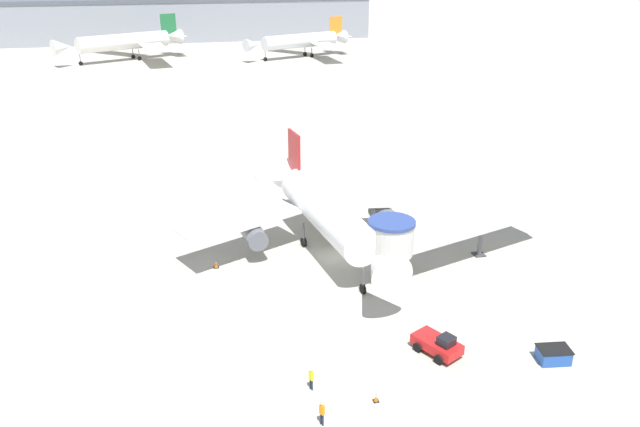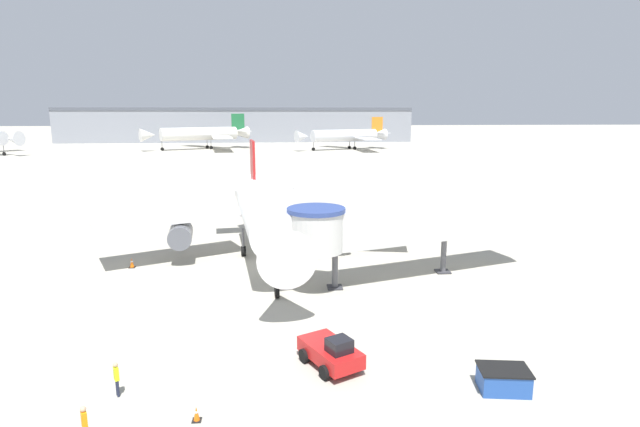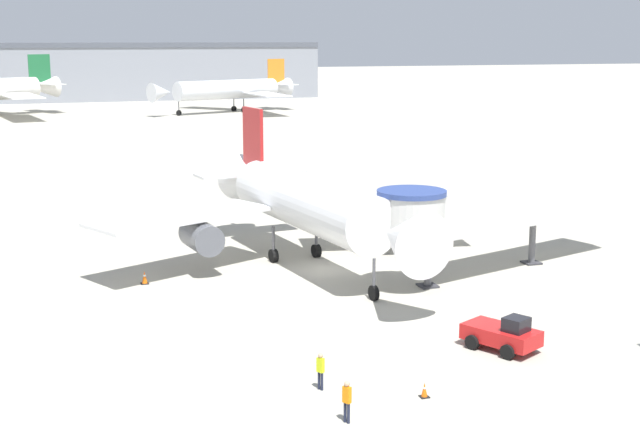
{
  "view_description": "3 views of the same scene",
  "coord_description": "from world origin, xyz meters",
  "px_view_note": "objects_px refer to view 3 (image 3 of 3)",
  "views": [
    {
      "loc": [
        -14.12,
        -52.4,
        27.11
      ],
      "look_at": [
        -1.76,
        -0.44,
        4.89
      ],
      "focal_mm": 35.0,
      "sensor_mm": 36.0,
      "label": 1
    },
    {
      "loc": [
        0.73,
        -40.11,
        12.71
      ],
      "look_at": [
        3.88,
        -1.13,
        4.62
      ],
      "focal_mm": 28.0,
      "sensor_mm": 36.0,
      "label": 2
    },
    {
      "loc": [
        -18.36,
        -52.97,
        14.77
      ],
      "look_at": [
        0.09,
        1.26,
        3.5
      ],
      "focal_mm": 50.0,
      "sensor_mm": 36.0,
      "label": 3
    }
  ],
  "objects_px": {
    "traffic_cone_port_wing": "(145,278)",
    "background_jet_orange_tail": "(230,89)",
    "jet_bridge": "(490,206)",
    "pushback_tug_red": "(503,334)",
    "main_airplane": "(305,203)",
    "ground_crew_wing_walker": "(320,369)",
    "ground_crew_marshaller": "(347,399)",
    "traffic_cone_apron_front": "(424,390)"
  },
  "relations": [
    {
      "from": "ground_crew_wing_walker",
      "to": "background_jet_orange_tail",
      "type": "xyz_separation_m",
      "value": [
        29.64,
        144.11,
        3.7
      ]
    },
    {
      "from": "traffic_cone_apron_front",
      "to": "background_jet_orange_tail",
      "type": "distance_m",
      "value": 148.6
    },
    {
      "from": "ground_crew_marshaller",
      "to": "ground_crew_wing_walker",
      "type": "xyz_separation_m",
      "value": [
        0.1,
        3.49,
        -0.04
      ]
    },
    {
      "from": "jet_bridge",
      "to": "traffic_cone_port_wing",
      "type": "relative_size",
      "value": 23.97
    },
    {
      "from": "jet_bridge",
      "to": "traffic_cone_apron_front",
      "type": "distance_m",
      "value": 21.46
    },
    {
      "from": "main_airplane",
      "to": "ground_crew_wing_walker",
      "type": "distance_m",
      "value": 21.75
    },
    {
      "from": "main_airplane",
      "to": "ground_crew_marshaller",
      "type": "relative_size",
      "value": 16.44
    },
    {
      "from": "traffic_cone_port_wing",
      "to": "ground_crew_wing_walker",
      "type": "height_order",
      "value": "ground_crew_wing_walker"
    },
    {
      "from": "main_airplane",
      "to": "background_jet_orange_tail",
      "type": "bearing_deg",
      "value": 71.57
    },
    {
      "from": "main_airplane",
      "to": "traffic_cone_apron_front",
      "type": "distance_m",
      "value": 23.26
    },
    {
      "from": "traffic_cone_port_wing",
      "to": "ground_crew_marshaller",
      "type": "distance_m",
      "value": 23.33
    },
    {
      "from": "pushback_tug_red",
      "to": "traffic_cone_apron_front",
      "type": "height_order",
      "value": "pushback_tug_red"
    },
    {
      "from": "pushback_tug_red",
      "to": "ground_crew_marshaller",
      "type": "bearing_deg",
      "value": -178.91
    },
    {
      "from": "pushback_tug_red",
      "to": "ground_crew_wing_walker",
      "type": "height_order",
      "value": "pushback_tug_red"
    },
    {
      "from": "jet_bridge",
      "to": "pushback_tug_red",
      "type": "xyz_separation_m",
      "value": [
        -6.43,
        -12.9,
        -3.62
      ]
    },
    {
      "from": "ground_crew_marshaller",
      "to": "traffic_cone_port_wing",
      "type": "bearing_deg",
      "value": 162.78
    },
    {
      "from": "jet_bridge",
      "to": "background_jet_orange_tail",
      "type": "xyz_separation_m",
      "value": [
        13.29,
        129.32,
        0.25
      ]
    },
    {
      "from": "pushback_tug_red",
      "to": "traffic_cone_port_wing",
      "type": "height_order",
      "value": "pushback_tug_red"
    },
    {
      "from": "ground_crew_marshaller",
      "to": "background_jet_orange_tail",
      "type": "xyz_separation_m",
      "value": [
        29.75,
        147.6,
        3.66
      ]
    },
    {
      "from": "main_airplane",
      "to": "pushback_tug_red",
      "type": "relative_size",
      "value": 6.99
    },
    {
      "from": "jet_bridge",
      "to": "ground_crew_marshaller",
      "type": "xyz_separation_m",
      "value": [
        -16.45,
        -18.28,
        -3.41
      ]
    },
    {
      "from": "main_airplane",
      "to": "ground_crew_marshaller",
      "type": "xyz_separation_m",
      "value": [
        -6.04,
        -24.16,
        -3.15
      ]
    },
    {
      "from": "main_airplane",
      "to": "jet_bridge",
      "type": "distance_m",
      "value": 11.96
    },
    {
      "from": "traffic_cone_port_wing",
      "to": "background_jet_orange_tail",
      "type": "bearing_deg",
      "value": 74.57
    },
    {
      "from": "ground_crew_wing_walker",
      "to": "background_jet_orange_tail",
      "type": "distance_m",
      "value": 147.18
    },
    {
      "from": "jet_bridge",
      "to": "ground_crew_wing_walker",
      "type": "distance_m",
      "value": 22.32
    },
    {
      "from": "main_airplane",
      "to": "ground_crew_marshaller",
      "type": "bearing_deg",
      "value": -111.61
    },
    {
      "from": "traffic_cone_apron_front",
      "to": "traffic_cone_port_wing",
      "type": "bearing_deg",
      "value": 111.93
    },
    {
      "from": "pushback_tug_red",
      "to": "ground_crew_marshaller",
      "type": "xyz_separation_m",
      "value": [
        -10.03,
        -5.38,
        0.21
      ]
    },
    {
      "from": "main_airplane",
      "to": "traffic_cone_port_wing",
      "type": "relative_size",
      "value": 34.22
    },
    {
      "from": "traffic_cone_port_wing",
      "to": "jet_bridge",
      "type": "bearing_deg",
      "value": -12.17
    },
    {
      "from": "jet_bridge",
      "to": "ground_crew_marshaller",
      "type": "bearing_deg",
      "value": -149.8
    },
    {
      "from": "main_airplane",
      "to": "traffic_cone_apron_front",
      "type": "relative_size",
      "value": 43.82
    },
    {
      "from": "background_jet_orange_tail",
      "to": "traffic_cone_port_wing",
      "type": "bearing_deg",
      "value": -37.52
    },
    {
      "from": "pushback_tug_red",
      "to": "ground_crew_wing_walker",
      "type": "xyz_separation_m",
      "value": [
        -9.93,
        -1.89,
        0.17
      ]
    },
    {
      "from": "ground_crew_wing_walker",
      "to": "background_jet_orange_tail",
      "type": "bearing_deg",
      "value": 138.78
    },
    {
      "from": "main_airplane",
      "to": "jet_bridge",
      "type": "relative_size",
      "value": 1.43
    },
    {
      "from": "main_airplane",
      "to": "jet_bridge",
      "type": "bearing_deg",
      "value": -37.04
    },
    {
      "from": "main_airplane",
      "to": "traffic_cone_apron_front",
      "type": "bearing_deg",
      "value": -102.76
    },
    {
      "from": "traffic_cone_apron_front",
      "to": "ground_crew_marshaller",
      "type": "height_order",
      "value": "ground_crew_marshaller"
    },
    {
      "from": "jet_bridge",
      "to": "traffic_cone_apron_front",
      "type": "bearing_deg",
      "value": -144.18
    },
    {
      "from": "traffic_cone_port_wing",
      "to": "ground_crew_wing_walker",
      "type": "relative_size",
      "value": 0.5
    }
  ]
}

